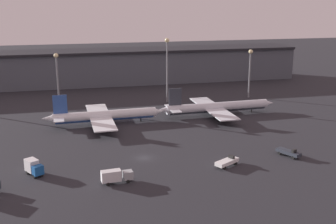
# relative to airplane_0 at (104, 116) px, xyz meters

# --- Properties ---
(ground) EXTENTS (600.00, 600.00, 0.00)m
(ground) POSITION_rel_airplane_0_xyz_m (8.08, -34.38, -2.97)
(ground) COLOR #26262B
(terminal_building) EXTENTS (194.53, 21.13, 17.04)m
(terminal_building) POSITION_rel_airplane_0_xyz_m (8.08, 70.82, 5.61)
(terminal_building) COLOR #4C515B
(terminal_building) RESTS_ON ground
(airplane_0) EXTENTS (42.07, 34.29, 11.11)m
(airplane_0) POSITION_rel_airplane_0_xyz_m (0.00, 0.00, 0.00)
(airplane_0) COLOR white
(airplane_0) RESTS_ON ground
(airplane_1) EXTENTS (46.03, 33.57, 11.01)m
(airplane_1) POSITION_rel_airplane_0_xyz_m (41.71, 2.24, -0.01)
(airplane_1) COLOR silver
(airplane_1) RESTS_ON ground
(service_vehicle_0) EXTENTS (7.32, 5.64, 2.52)m
(service_vehicle_0) POSITION_rel_airplane_0_xyz_m (28.10, -44.97, -1.78)
(service_vehicle_0) COLOR white
(service_vehicle_0) RESTS_ON ground
(service_vehicle_1) EXTENTS (5.01, 7.28, 2.43)m
(service_vehicle_1) POSITION_rel_airplane_0_xyz_m (47.11, -42.21, -1.83)
(service_vehicle_1) COLOR #282D38
(service_vehicle_1) RESTS_ON ground
(service_vehicle_2) EXTENTS (4.98, 6.04, 3.80)m
(service_vehicle_2) POSITION_rel_airplane_0_xyz_m (-20.39, -39.39, -0.90)
(service_vehicle_2) COLOR #195199
(service_vehicle_2) RESTS_ON ground
(service_vehicle_3) EXTENTS (7.62, 2.83, 3.32)m
(service_vehicle_3) POSITION_rel_airplane_0_xyz_m (-1.21, -48.85, -1.11)
(service_vehicle_3) COLOR #9EA3A8
(service_vehicle_3) RESTS_ON ground
(lamp_post_1) EXTENTS (1.80, 1.80, 21.67)m
(lamp_post_1) POSITION_rel_airplane_0_xyz_m (-15.31, 26.15, 11.08)
(lamp_post_1) COLOR slate
(lamp_post_1) RESTS_ON ground
(lamp_post_2) EXTENTS (1.80, 1.80, 26.48)m
(lamp_post_2) POSITION_rel_airplane_0_xyz_m (28.44, 26.15, 13.74)
(lamp_post_2) COLOR slate
(lamp_post_2) RESTS_ON ground
(lamp_post_3) EXTENTS (1.80, 1.80, 20.88)m
(lamp_post_3) POSITION_rel_airplane_0_xyz_m (65.00, 26.15, 10.63)
(lamp_post_3) COLOR slate
(lamp_post_3) RESTS_ON ground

